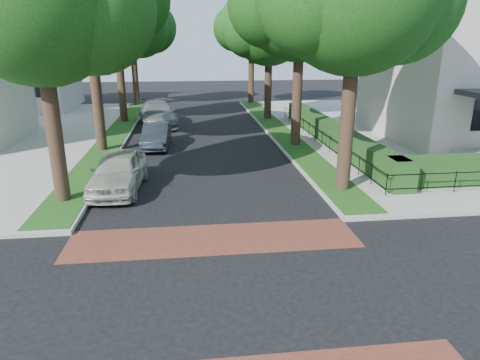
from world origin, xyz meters
The scene contains 16 objects.
ground centered at (0.00, 0.00, 0.00)m, with size 120.00×120.00×0.00m, color black.
sidewalk_ne centered at (19.50, 19.00, 0.07)m, with size 30.00×30.00×0.15m, color gray.
crosswalk_far centered at (0.00, 3.20, 0.01)m, with size 9.00×2.20×0.01m, color brown.
grass_strip_ne centered at (5.40, 19.10, 0.16)m, with size 1.60×29.80×0.02m, color #254914.
grass_strip_nw centered at (-5.40, 19.10, 0.16)m, with size 1.60×29.80×0.02m, color #254914.
tree_right_mid centered at (5.61, 15.25, 7.99)m, with size 8.25×7.09×11.22m.
tree_right_far centered at (5.60, 24.22, 6.91)m, with size 7.25×6.23×9.74m.
tree_right_back centered at (5.60, 33.23, 7.27)m, with size 7.50×6.45×10.20m.
tree_left_far centered at (-5.40, 24.22, 7.12)m, with size 7.00×6.02×9.86m.
tree_left_back centered at (-5.40, 33.24, 7.41)m, with size 7.75×6.66×10.44m.
hedge_main_road centered at (7.70, 15.00, 0.75)m, with size 1.00×18.00×1.20m, color #173D15.
fence_main_road centered at (6.90, 15.00, 0.60)m, with size 0.06×18.00×0.90m, color black, non-canonical shape.
house_left_far centered at (-15.49, 31.99, 5.04)m, with size 10.00×9.00×10.14m.
parked_car_front centered at (-3.60, 8.37, 0.81)m, with size 1.91×4.75×1.62m, color #B1B2A0.
parked_car_middle centered at (-2.55, 15.80, 0.68)m, with size 1.45×4.15×1.37m, color #1C222B.
parked_car_rear centered at (-2.89, 22.63, 0.86)m, with size 2.41×5.94×1.72m, color gray.
Camera 1 is at (-0.64, -8.94, 5.89)m, focal length 32.00 mm.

